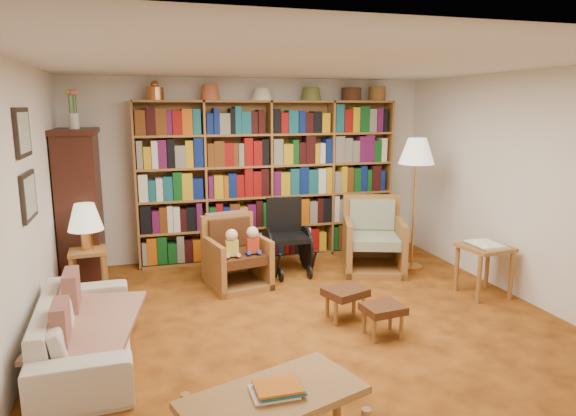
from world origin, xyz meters
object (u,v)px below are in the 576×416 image
object	(u,v)px
armchair_sage	(370,242)
side_table_papers	(485,254)
footstool_b	(383,311)
coffee_table	(274,401)
floor_lamp	(417,157)
sofa	(85,329)
side_table_lamp	(89,261)
footstool_a	(345,294)
wheelchair	(287,239)
armchair_leather	(236,256)

from	to	relation	value
armchair_sage	side_table_papers	bearing A→B (deg)	-56.77
footstool_b	coffee_table	distance (m)	1.94
floor_lamp	sofa	bearing A→B (deg)	-159.32
footstool_b	coffee_table	bearing A→B (deg)	-136.34
sofa	side_table_lamp	size ratio (longest dim) A/B	3.43
sofa	side_table_lamp	bearing A→B (deg)	1.29
armchair_sage	side_table_papers	size ratio (longest dim) A/B	1.66
sofa	footstool_a	distance (m)	2.43
armchair_sage	wheelchair	world-z (taller)	wheelchair
side_table_lamp	wheelchair	xyz separation A→B (m)	(2.40, 0.23, 0.03)
side_table_papers	coffee_table	xyz separation A→B (m)	(-2.98, -1.99, -0.12)
footstool_b	side_table_lamp	bearing A→B (deg)	145.16
sofa	wheelchair	distance (m)	2.94
sofa	footstool_b	distance (m)	2.64
armchair_sage	wheelchair	distance (m)	1.11
side_table_lamp	armchair_leather	bearing A→B (deg)	-3.13
sofa	armchair_sage	bearing A→B (deg)	-66.80
armchair_sage	armchair_leather	bearing A→B (deg)	-176.55
side_table_lamp	armchair_leather	xyz separation A→B (m)	(1.67, -0.09, -0.05)
armchair_sage	coffee_table	bearing A→B (deg)	-123.60
sofa	side_table_papers	size ratio (longest dim) A/B	3.03
side_table_lamp	armchair_leather	distance (m)	1.67
side_table_lamp	side_table_papers	distance (m)	4.47
side_table_papers	footstool_b	distance (m)	1.73
coffee_table	armchair_sage	bearing A→B (deg)	56.40
side_table_papers	footstool_a	xyz separation A→B (m)	(-1.77, -0.21, -0.21)
sofa	wheelchair	bearing A→B (deg)	-53.82
armchair_sage	wheelchair	bearing A→B (deg)	168.77
armchair_leather	wheelchair	world-z (taller)	wheelchair
sofa	coffee_table	xyz separation A→B (m)	(1.22, -1.63, 0.09)
sofa	armchair_leather	bearing A→B (deg)	-48.48
armchair_sage	side_table_papers	distance (m)	1.50
footstool_b	wheelchair	bearing A→B (deg)	98.63
side_table_papers	sofa	bearing A→B (deg)	-175.09
side_table_papers	coffee_table	distance (m)	3.59
armchair_leather	footstool_a	world-z (taller)	armchair_leather
armchair_leather	wheelchair	distance (m)	0.81
side_table_lamp	wheelchair	bearing A→B (deg)	5.55
side_table_lamp	sofa	bearing A→B (deg)	-86.41
footstool_b	armchair_sage	bearing A→B (deg)	68.35
footstool_a	footstool_b	world-z (taller)	footstool_a
sofa	floor_lamp	distance (m)	4.37
wheelchair	footstool_b	distance (m)	2.16
side_table_lamp	side_table_papers	world-z (taller)	side_table_papers
sofa	armchair_sage	size ratio (longest dim) A/B	1.82
side_table_papers	side_table_lamp	bearing A→B (deg)	164.00
armchair_leather	wheelchair	bearing A→B (deg)	23.88
armchair_leather	armchair_sage	distance (m)	1.82
side_table_lamp	armchair_sage	size ratio (longest dim) A/B	0.53
armchair_leather	armchair_sage	bearing A→B (deg)	3.45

